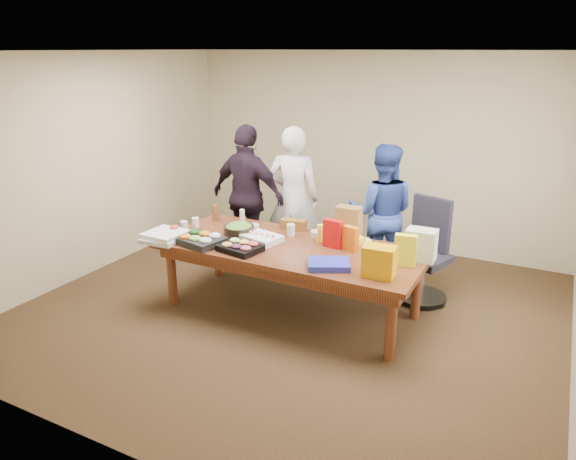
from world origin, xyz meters
The scene contains 36 objects.
floor centered at (0.00, 0.00, -0.01)m, with size 5.50×5.00×0.02m, color #47301E.
ceiling centered at (0.00, 0.00, 2.71)m, with size 5.50×5.00×0.02m, color white.
wall_back centered at (0.00, 2.50, 1.35)m, with size 5.50×0.04×2.70m, color beige.
wall_front centered at (0.00, -2.50, 1.35)m, with size 5.50×0.04×2.70m, color beige.
wall_left centered at (-2.75, 0.00, 1.35)m, with size 0.04×5.00×2.70m, color beige.
conference_table centered at (0.00, 0.00, 0.38)m, with size 2.80×1.20×0.75m, color #4C1C0F.
office_chair centered at (1.20, 0.90, 0.56)m, with size 0.57×0.57×1.11m, color black.
person_center centered at (-0.56, 1.17, 0.92)m, with size 0.67×0.44×1.83m, color silver.
person_right centered at (0.56, 1.30, 0.84)m, with size 0.82×0.64×1.68m, color #2B4396.
person_left centered at (-1.12, 0.98, 0.92)m, with size 1.07×0.45×1.83m, color black.
veggie_tray centered at (-0.89, -0.38, 0.79)m, with size 0.48×0.38×0.07m, color black.
fruit_tray centered at (-0.39, -0.37, 0.78)m, with size 0.41×0.32×0.06m, color black.
sheet_cake centered at (-0.34, -0.01, 0.78)m, with size 0.40×0.30×0.07m, color white.
salad_bowl centered at (-0.67, 0.04, 0.80)m, with size 0.34×0.34×0.11m, color black.
chip_bag_blue centered at (0.58, -0.34, 0.78)m, with size 0.39×0.29×0.06m, color #252FB8.
chip_bag_red centered at (0.40, 0.18, 0.90)m, with size 0.20×0.08×0.30m, color red.
chip_bag_yellow centered at (1.21, 0.03, 0.91)m, with size 0.21×0.08×0.31m, color #F1FC22.
chip_bag_orange centered at (0.60, 0.17, 0.88)m, with size 0.17×0.07×0.26m, color #DD610D.
mayo_jar centered at (-0.14, 0.28, 0.82)m, with size 0.09×0.09×0.14m, color silver.
mustard_bottle centered at (0.22, 0.27, 0.84)m, with size 0.07×0.07×0.19m, color yellow.
dressing_bottle centered at (-1.20, 0.35, 0.85)m, with size 0.06×0.06×0.20m, color brown.
ranch_bottle centered at (-0.86, 0.41, 0.84)m, with size 0.06×0.06×0.17m, color #ECE6D0.
banana_bunch centered at (0.56, 0.42, 0.79)m, with size 0.22×0.13×0.07m, color yellow.
bread_loaf centered at (-0.22, 0.50, 0.81)m, with size 0.29×0.13×0.12m, color brown.
kraft_bag centered at (0.44, 0.52, 0.93)m, with size 0.27×0.16×0.35m, color olive.
red_cup centered at (-1.29, -0.31, 0.81)m, with size 0.09×0.09×0.12m, color #C64825.
clear_cup_a centered at (-1.30, -0.12, 0.81)m, with size 0.08×0.08×0.11m, color white.
clear_cup_b centered at (-1.27, 0.05, 0.81)m, with size 0.08×0.08×0.11m, color white.
pizza_box_lower centered at (-1.30, -0.48, 0.77)m, with size 0.39×0.39×0.05m, color silver.
pizza_box_upper centered at (-1.30, -0.45, 0.82)m, with size 0.39×0.39×0.05m, color white.
plate_a centered at (1.11, 0.25, 0.76)m, with size 0.26×0.26×0.01m, color white.
plate_b centered at (0.61, 0.47, 0.76)m, with size 0.23×0.23×0.01m, color white.
dip_bowl_a centered at (0.13, 0.41, 0.78)m, with size 0.16×0.16×0.06m, color beige.
dip_bowl_b centered at (-0.63, 0.28, 0.78)m, with size 0.15×0.15×0.06m, color beige.
grocery_bag_white centered at (1.30, 0.25, 0.90)m, with size 0.29×0.21×0.31m, color beige.
grocery_bag_yellow centered at (1.07, -0.33, 0.89)m, with size 0.29×0.20×0.29m, color #EAA004.
Camera 1 is at (2.41, -4.71, 2.73)m, focal length 33.50 mm.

